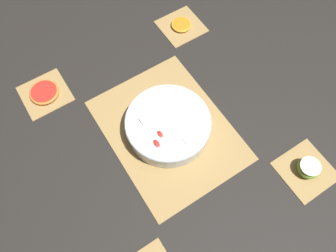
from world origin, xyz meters
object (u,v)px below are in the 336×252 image
object	(u,v)px
grapefruit_slice	(44,92)
orange_slice_whole	(181,25)
apple_half	(309,168)
fruit_salad_bowl	(168,125)

from	to	relation	value
grapefruit_slice	orange_slice_whole	bearing A→B (deg)	-90.00
apple_half	grapefruit_slice	distance (m)	0.91
fruit_salad_bowl	apple_half	size ratio (longest dim) A/B	3.97
orange_slice_whole	grapefruit_slice	xyz separation A→B (m)	(0.00, 0.57, 0.00)
apple_half	orange_slice_whole	world-z (taller)	apple_half
fruit_salad_bowl	orange_slice_whole	bearing A→B (deg)	-39.30
apple_half	grapefruit_slice	world-z (taller)	apple_half
orange_slice_whole	apple_half	bearing A→B (deg)	180.00
apple_half	fruit_salad_bowl	bearing A→B (deg)	39.38
apple_half	orange_slice_whole	bearing A→B (deg)	-0.00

